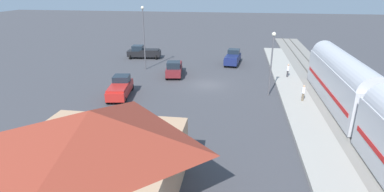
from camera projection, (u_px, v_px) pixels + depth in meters
name	position (u px, v px, depth m)	size (l,w,h in m)	color
ground_plane	(207.00, 85.00, 37.77)	(200.00, 200.00, 0.00)	#424247
railway_track	(326.00, 90.00, 35.76)	(4.80, 70.00, 0.30)	gray
platform	(291.00, 87.00, 36.31)	(3.20, 46.00, 0.30)	#A8A399
passenger_train	(376.00, 111.00, 22.79)	(2.93, 33.19, 4.98)	silver
station_building	(94.00, 154.00, 16.95)	(9.86, 9.67, 5.51)	tan
pedestrian_on_platform	(303.00, 92.00, 31.44)	(0.36, 0.36, 1.71)	brown
pedestrian_waiting_far	(288.00, 70.00, 39.55)	(0.36, 0.36, 1.71)	#333338
pickup_navy	(233.00, 58.00, 47.08)	(2.56, 5.59, 2.14)	navy
pickup_red	(120.00, 88.00, 33.49)	(2.77, 5.64, 2.14)	red
pickup_black	(143.00, 52.00, 50.75)	(5.58, 2.93, 2.14)	black
pickup_maroon	(174.00, 68.00, 41.18)	(2.74, 5.63, 2.14)	maroon
light_pole_near_platform	(272.00, 56.00, 32.59)	(0.44, 0.44, 7.03)	#515156
light_pole_lot_center	(144.00, 31.00, 42.64)	(0.44, 0.44, 8.87)	#515156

